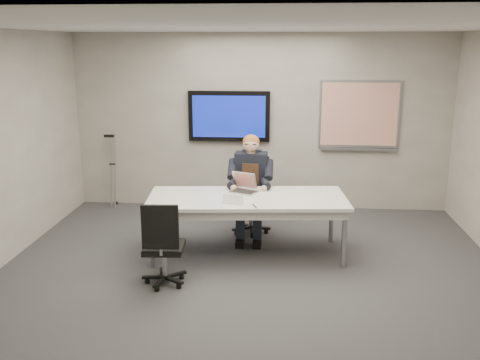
# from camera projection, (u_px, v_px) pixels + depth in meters

# --- Properties ---
(floor) EXTENTS (6.00, 6.00, 0.02)m
(floor) POSITION_uv_depth(u_px,v_px,m) (248.00, 285.00, 5.99)
(floor) COLOR #323335
(floor) RESTS_ON ground
(ceiling) EXTENTS (6.00, 6.00, 0.02)m
(ceiling) POSITION_uv_depth(u_px,v_px,m) (249.00, 25.00, 5.30)
(ceiling) COLOR silver
(ceiling) RESTS_ON wall_back
(wall_back) EXTENTS (6.00, 0.02, 2.80)m
(wall_back) POSITION_uv_depth(u_px,v_px,m) (261.00, 122.00, 8.54)
(wall_back) COLOR gray
(wall_back) RESTS_ON ground
(wall_front) EXTENTS (6.00, 0.02, 2.80)m
(wall_front) POSITION_uv_depth(u_px,v_px,m) (210.00, 289.00, 2.75)
(wall_front) COLOR gray
(wall_front) RESTS_ON ground
(conference_table) EXTENTS (2.55, 1.24, 0.76)m
(conference_table) POSITION_uv_depth(u_px,v_px,m) (247.00, 203.00, 6.71)
(conference_table) COLOR white
(conference_table) RESTS_ON ground
(tv_display) EXTENTS (1.30, 0.09, 0.80)m
(tv_display) POSITION_uv_depth(u_px,v_px,m) (229.00, 116.00, 8.51)
(tv_display) COLOR black
(tv_display) RESTS_ON wall_back
(whiteboard) EXTENTS (1.25, 0.08, 1.10)m
(whiteboard) POSITION_uv_depth(u_px,v_px,m) (359.00, 116.00, 8.36)
(whiteboard) COLOR #96989E
(whiteboard) RESTS_ON wall_back
(office_chair_far) EXTENTS (0.57, 0.57, 1.07)m
(office_chair_far) POSITION_uv_depth(u_px,v_px,m) (252.00, 209.00, 7.62)
(office_chair_far) COLOR black
(office_chair_far) RESTS_ON ground
(office_chair_near) EXTENTS (0.50, 0.50, 0.99)m
(office_chair_near) POSITION_uv_depth(u_px,v_px,m) (164.00, 259.00, 5.91)
(office_chair_near) COLOR black
(office_chair_near) RESTS_ON ground
(seated_person) EXTENTS (0.45, 0.77, 1.42)m
(seated_person) POSITION_uv_depth(u_px,v_px,m) (250.00, 198.00, 7.31)
(seated_person) COLOR #1D2330
(seated_person) RESTS_ON office_chair_far
(crutch) EXTENTS (0.19, 0.47, 1.28)m
(crutch) POSITION_uv_depth(u_px,v_px,m) (113.00, 169.00, 8.75)
(crutch) COLOR #9A9CA1
(crutch) RESTS_ON ground
(laptop) EXTENTS (0.40, 0.44, 0.24)m
(laptop) POSITION_uv_depth(u_px,v_px,m) (244.00, 187.00, 6.93)
(laptop) COLOR #B2B2B4
(laptop) RESTS_ON conference_table
(name_tent) EXTENTS (0.26, 0.14, 0.10)m
(name_tent) POSITION_uv_depth(u_px,v_px,m) (233.00, 199.00, 6.40)
(name_tent) COLOR white
(name_tent) RESTS_ON conference_table
(pen) EXTENTS (0.06, 0.14, 0.01)m
(pen) POSITION_uv_depth(u_px,v_px,m) (254.00, 206.00, 6.30)
(pen) COLOR black
(pen) RESTS_ON conference_table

